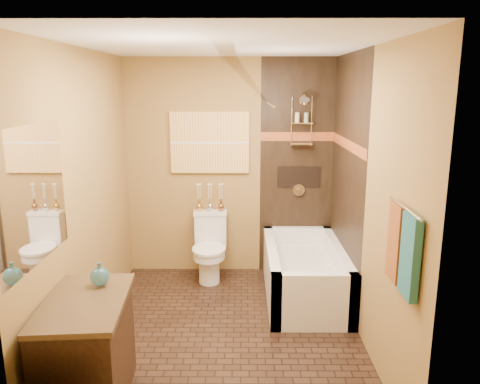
{
  "coord_description": "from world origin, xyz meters",
  "views": [
    {
      "loc": [
        0.15,
        -3.85,
        2.19
      ],
      "look_at": [
        0.12,
        0.4,
        1.22
      ],
      "focal_mm": 35.0,
      "sensor_mm": 36.0,
      "label": 1
    }
  ],
  "objects_px": {
    "sunset_painting": "(210,143)",
    "vanity": "(87,352)",
    "bathtub": "(305,277)",
    "toilet": "(210,247)"
  },
  "relations": [
    {
      "from": "sunset_painting",
      "to": "bathtub",
      "type": "relative_size",
      "value": 0.6
    },
    {
      "from": "sunset_painting",
      "to": "toilet",
      "type": "relative_size",
      "value": 1.18
    },
    {
      "from": "sunset_painting",
      "to": "vanity",
      "type": "relative_size",
      "value": 0.97
    },
    {
      "from": "toilet",
      "to": "vanity",
      "type": "bearing_deg",
      "value": -110.52
    },
    {
      "from": "bathtub",
      "to": "vanity",
      "type": "xyz_separation_m",
      "value": [
        -1.72,
        -1.71,
        0.17
      ]
    },
    {
      "from": "bathtub",
      "to": "toilet",
      "type": "bearing_deg",
      "value": 155.54
    },
    {
      "from": "sunset_painting",
      "to": "toilet",
      "type": "height_order",
      "value": "sunset_painting"
    },
    {
      "from": "bathtub",
      "to": "vanity",
      "type": "bearing_deg",
      "value": -135.17
    },
    {
      "from": "toilet",
      "to": "vanity",
      "type": "xyz_separation_m",
      "value": [
        -0.69,
        -2.18,
        0.01
      ]
    },
    {
      "from": "bathtub",
      "to": "vanity",
      "type": "relative_size",
      "value": 1.62
    }
  ]
}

